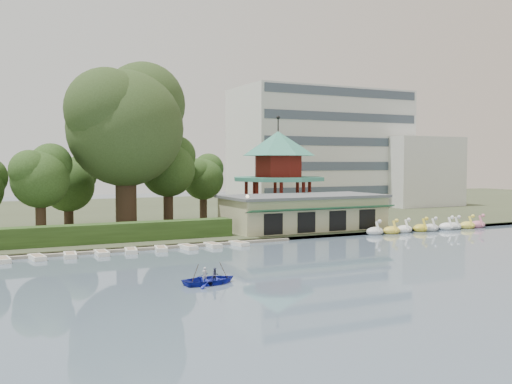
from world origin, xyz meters
TOP-DOWN VIEW (x-y plane):
  - ground_plane at (0.00, 0.00)m, footprint 220.00×220.00m
  - shore at (0.00, 52.00)m, footprint 220.00×70.00m
  - embankment at (0.00, 17.30)m, footprint 220.00×0.60m
  - dock at (-12.00, 17.20)m, footprint 34.00×1.60m
  - boathouse at (10.00, 21.97)m, footprint 18.60×9.39m
  - pavilion at (12.00, 32.00)m, footprint 12.40×12.40m
  - office_building at (32.67, 49.00)m, footprint 38.00×18.00m
  - hedge at (-15.00, 20.50)m, footprint 30.00×2.00m
  - lamp_post at (1.50, 19.00)m, footprint 0.36×0.36m
  - big_tree at (-8.83, 28.20)m, footprint 13.91×12.96m
  - small_trees at (-13.69, 31.41)m, footprint 39.03×16.03m
  - swan_boats at (24.15, 16.61)m, footprint 17.87×2.08m
  - moored_rowboats at (-13.99, 15.76)m, footprint 27.66×2.79m
  - rowboat_with_passengers at (-9.79, 0.62)m, footprint 5.43×4.11m

SIDE VIEW (x-z plane):
  - ground_plane at x=0.00m, z-range 0.00..0.00m
  - dock at x=-12.00m, z-range 0.00..0.24m
  - embankment at x=0.00m, z-range 0.00..0.30m
  - moored_rowboats at x=-13.99m, z-range 0.00..0.36m
  - shore at x=0.00m, z-range 0.00..0.40m
  - swan_boats at x=24.15m, z-range -0.56..1.35m
  - rowboat_with_passengers at x=-9.79m, z-range -0.48..1.54m
  - hedge at x=-15.00m, z-range 0.40..2.20m
  - boathouse at x=10.00m, z-range 0.42..4.32m
  - lamp_post at x=1.50m, z-range 1.20..5.48m
  - small_trees at x=-13.69m, z-range 0.86..11.78m
  - pavilion at x=12.00m, z-range 0.73..14.23m
  - office_building at x=32.67m, z-range -0.27..19.73m
  - big_tree at x=-8.83m, z-range 3.18..22.17m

